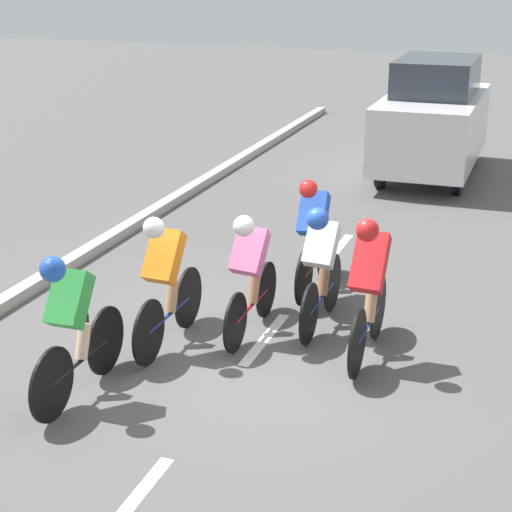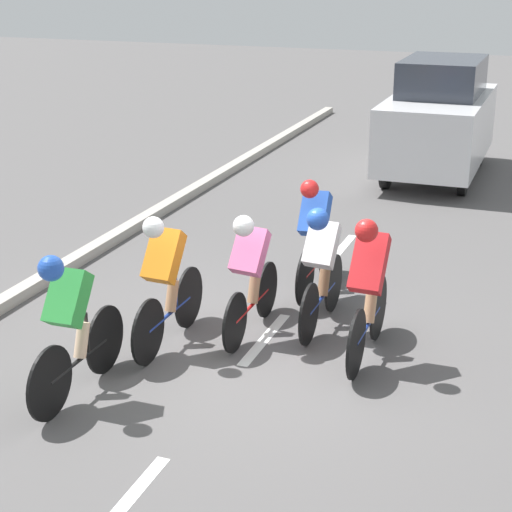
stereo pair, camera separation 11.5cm
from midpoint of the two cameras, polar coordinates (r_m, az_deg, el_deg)
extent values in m
plane|color=#565454|center=(9.16, 0.42, -6.19)|extent=(60.00, 60.00, 0.00)
cube|color=white|center=(6.84, -8.33, -16.15)|extent=(0.12, 1.40, 0.01)
cube|color=white|center=(9.38, 0.96, -5.54)|extent=(0.12, 1.40, 0.01)
cube|color=white|center=(12.23, 5.93, 0.44)|extent=(0.12, 1.40, 0.01)
cube|color=#A8A399|center=(10.75, -15.36, -2.52)|extent=(0.20, 28.04, 0.14)
cylinder|color=black|center=(11.05, 5.09, 0.27)|extent=(0.03, 0.70, 0.70)
cylinder|color=black|center=(10.16, 3.62, -1.43)|extent=(0.03, 0.70, 0.70)
cylinder|color=red|center=(10.61, 4.39, -0.55)|extent=(0.04, 0.98, 0.04)
cylinder|color=red|center=(10.69, 4.67, 0.81)|extent=(0.04, 0.04, 0.42)
cylinder|color=#1999D8|center=(10.62, 4.47, 0.05)|extent=(0.07, 0.07, 0.16)
cylinder|color=beige|center=(10.61, 4.52, 0.49)|extent=(0.12, 0.23, 0.36)
cube|color=blue|center=(10.30, 4.28, 2.84)|extent=(0.34, 0.46, 0.55)
sphere|color=red|center=(10.01, 3.92, 4.48)|extent=(0.22, 0.22, 0.22)
cylinder|color=black|center=(9.60, -4.15, -2.76)|extent=(0.03, 0.69, 0.69)
cylinder|color=black|center=(8.77, -6.83, -5.06)|extent=(0.03, 0.69, 0.69)
cylinder|color=navy|center=(9.18, -5.43, -3.86)|extent=(0.04, 1.00, 0.04)
cylinder|color=navy|center=(9.25, -5.01, -2.27)|extent=(0.04, 0.04, 0.42)
cylinder|color=green|center=(9.18, -5.32, -3.17)|extent=(0.07, 0.07, 0.16)
cylinder|color=tan|center=(9.17, -5.27, -2.65)|extent=(0.12, 0.23, 0.36)
cube|color=orange|center=(8.84, -5.80, 0.02)|extent=(0.34, 0.48, 0.57)
sphere|color=white|center=(8.53, -6.48, 1.91)|extent=(0.22, 0.22, 0.22)
cylinder|color=black|center=(8.67, -9.65, -5.52)|extent=(0.03, 0.69, 0.69)
cylinder|color=black|center=(7.93, -13.17, -8.27)|extent=(0.03, 0.69, 0.69)
cylinder|color=black|center=(8.29, -11.33, -6.83)|extent=(0.04, 0.98, 0.04)
cylinder|color=black|center=(8.33, -10.81, -5.06)|extent=(0.04, 0.04, 0.42)
cylinder|color=white|center=(8.29, -11.19, -6.07)|extent=(0.07, 0.07, 0.16)
cylinder|color=beige|center=(8.27, -11.15, -5.51)|extent=(0.12, 0.23, 0.36)
cube|color=green|center=(7.94, -12.03, -2.74)|extent=(0.32, 0.46, 0.54)
sphere|color=blue|center=(7.64, -13.10, -0.80)|extent=(0.23, 0.23, 0.23)
cylinder|color=black|center=(9.85, 1.07, -2.25)|extent=(0.03, 0.65, 0.65)
cylinder|color=black|center=(8.98, -1.04, -4.47)|extent=(0.03, 0.65, 0.65)
cylinder|color=red|center=(9.41, 0.07, -3.31)|extent=(0.04, 1.00, 0.04)
cylinder|color=red|center=(9.48, 0.43, -1.75)|extent=(0.04, 0.04, 0.42)
cylinder|color=yellow|center=(9.41, 0.17, -2.64)|extent=(0.07, 0.07, 0.16)
cylinder|color=tan|center=(9.41, 0.22, -2.13)|extent=(0.12, 0.23, 0.36)
cube|color=pink|center=(9.08, -0.06, 0.33)|extent=(0.35, 0.45, 0.54)
sphere|color=white|center=(8.77, -0.46, 2.02)|extent=(0.22, 0.22, 0.22)
cylinder|color=black|center=(10.05, 5.52, -1.80)|extent=(0.03, 0.68, 0.68)
cylinder|color=black|center=(9.16, 3.91, -3.90)|extent=(0.03, 0.68, 0.68)
cylinder|color=navy|center=(9.60, 4.75, -2.80)|extent=(0.04, 0.99, 0.04)
cylinder|color=navy|center=(9.68, 5.07, -1.28)|extent=(0.04, 0.04, 0.42)
cylinder|color=green|center=(9.61, 4.85, -2.14)|extent=(0.07, 0.07, 0.16)
cylinder|color=#9E704C|center=(9.60, 4.90, -1.65)|extent=(0.12, 0.23, 0.36)
cube|color=white|center=(9.28, 4.76, 0.77)|extent=(0.34, 0.44, 0.53)
sphere|color=blue|center=(8.97, 4.50, 2.47)|extent=(0.24, 0.24, 0.24)
cylinder|color=black|center=(9.38, 8.51, -3.41)|extent=(0.03, 0.71, 0.71)
cylinder|color=black|center=(8.49, 7.08, -5.87)|extent=(0.03, 0.71, 0.71)
cylinder|color=navy|center=(8.93, 7.83, -4.58)|extent=(0.04, 0.99, 0.04)
cylinder|color=navy|center=(9.01, 8.14, -2.93)|extent=(0.04, 0.04, 0.42)
cylinder|color=#1999D8|center=(8.94, 7.93, -3.87)|extent=(0.07, 0.07, 0.16)
cylinder|color=tan|center=(8.93, 7.99, -3.34)|extent=(0.12, 0.23, 0.36)
cube|color=red|center=(8.57, 7.94, -0.45)|extent=(0.33, 0.51, 0.61)
sphere|color=red|center=(8.24, 7.78, 1.69)|extent=(0.23, 0.23, 0.23)
cylinder|color=black|center=(15.35, 13.88, 5.13)|extent=(0.14, 0.64, 0.64)
cylinder|color=black|center=(15.55, 8.89, 5.65)|extent=(0.14, 0.64, 0.64)
cylinder|color=black|center=(17.71, 14.86, 6.92)|extent=(0.14, 0.64, 0.64)
cylinder|color=black|center=(17.89, 10.51, 7.35)|extent=(0.14, 0.64, 0.64)
cube|color=silver|center=(16.49, 12.21, 8.35)|extent=(1.70, 3.92, 1.19)
cube|color=#2D333D|center=(16.54, 12.55, 11.61)|extent=(1.39, 2.16, 0.66)
camera|label=1|loc=(0.06, -89.63, 0.13)|focal=60.00mm
camera|label=2|loc=(0.06, 90.37, -0.13)|focal=60.00mm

